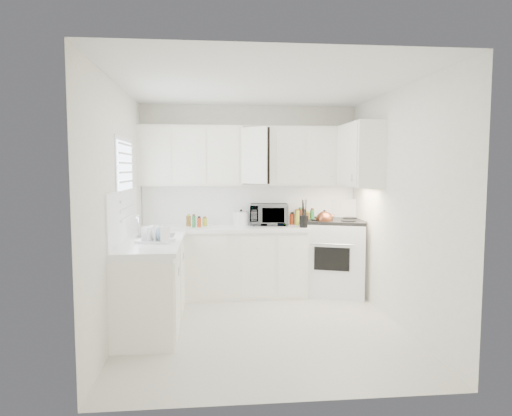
{
  "coord_description": "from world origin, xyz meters",
  "views": [
    {
      "loc": [
        -0.54,
        -4.8,
        1.74
      ],
      "look_at": [
        0.0,
        0.7,
        1.25
      ],
      "focal_mm": 31.93,
      "sensor_mm": 36.0,
      "label": 1
    }
  ],
  "objects": [
    {
      "name": "backsplash_back",
      "position": [
        0.0,
        1.59,
        1.23
      ],
      "size": [
        2.98,
        0.02,
        0.55
      ],
      "primitive_type": "cube",
      "color": "white",
      "rests_on": "wall_back"
    },
    {
      "name": "sauce_right_0",
      "position": [
        0.58,
        1.46,
        1.05
      ],
      "size": [
        0.06,
        0.06,
        0.19
      ],
      "primitive_type": "cylinder",
      "color": "#BB4018",
      "rests_on": "countertop_back"
    },
    {
      "name": "sauce_right_5",
      "position": [
        0.85,
        1.4,
        1.05
      ],
      "size": [
        0.06,
        0.06,
        0.19
      ],
      "primitive_type": "cylinder",
      "color": "#277636",
      "rests_on": "countertop_back"
    },
    {
      "name": "wall_back",
      "position": [
        0.0,
        1.6,
        1.3
      ],
      "size": [
        3.0,
        0.0,
        3.0
      ],
      "primitive_type": "plane",
      "rotation": [
        1.57,
        0.0,
        0.0
      ],
      "color": "white",
      "rests_on": "ground"
    },
    {
      "name": "lower_cabinets_back",
      "position": [
        -0.39,
        1.3,
        0.45
      ],
      "size": [
        2.22,
        0.6,
        0.9
      ],
      "primitive_type": null,
      "color": "white",
      "rests_on": "floor"
    },
    {
      "name": "lower_cabinets_left",
      "position": [
        -1.2,
        0.2,
        0.45
      ],
      "size": [
        0.6,
        1.6,
        0.9
      ],
      "primitive_type": null,
      "color": "white",
      "rests_on": "floor"
    },
    {
      "name": "countertop_back",
      "position": [
        -0.39,
        1.29,
        0.93
      ],
      "size": [
        2.24,
        0.64,
        0.05
      ],
      "primitive_type": "cube",
      "color": "white",
      "rests_on": "lower_cabinets_back"
    },
    {
      "name": "window_blinds",
      "position": [
        -1.48,
        0.35,
        1.55
      ],
      "size": [
        0.06,
        0.96,
        1.06
      ],
      "primitive_type": null,
      "color": "white",
      "rests_on": "wall_left"
    },
    {
      "name": "rice_cooker",
      "position": [
        -0.14,
        1.4,
        1.06
      ],
      "size": [
        0.23,
        0.23,
        0.22
      ],
      "primitive_type": null,
      "rotation": [
        0.0,
        0.0,
        -0.06
      ],
      "color": "white",
      "rests_on": "countertop_back"
    },
    {
      "name": "wall_front",
      "position": [
        0.0,
        -1.6,
        1.3
      ],
      "size": [
        3.0,
        0.0,
        3.0
      ],
      "primitive_type": "plane",
      "rotation": [
        -1.57,
        0.0,
        0.0
      ],
      "color": "white",
      "rests_on": "ground"
    },
    {
      "name": "ceiling",
      "position": [
        0.0,
        0.0,
        2.6
      ],
      "size": [
        3.2,
        3.2,
        0.0
      ],
      "primitive_type": "plane",
      "rotation": [
        3.14,
        0.0,
        0.0
      ],
      "color": "white",
      "rests_on": "ground"
    },
    {
      "name": "upper_cabinets_back",
      "position": [
        0.0,
        1.44,
        1.5
      ],
      "size": [
        3.0,
        0.33,
        0.8
      ],
      "primitive_type": null,
      "color": "white",
      "rests_on": "wall_back"
    },
    {
      "name": "tea_kettle",
      "position": [
        0.96,
        1.12,
        1.07
      ],
      "size": [
        0.28,
        0.23,
        0.25
      ],
      "primitive_type": null,
      "rotation": [
        0.0,
        0.0,
        -0.0
      ],
      "color": "brown",
      "rests_on": "stove"
    },
    {
      "name": "frying_pan",
      "position": [
        1.32,
        1.44,
        0.97
      ],
      "size": [
        0.29,
        0.49,
        0.04
      ],
      "primitive_type": null,
      "rotation": [
        0.0,
        0.0,
        -0.0
      ],
      "color": "black",
      "rests_on": "stove"
    },
    {
      "name": "spice_left_1",
      "position": [
        -0.78,
        1.33,
        1.02
      ],
      "size": [
        0.06,
        0.06,
        0.13
      ],
      "primitive_type": "cylinder",
      "color": "#277636",
      "rests_on": "countertop_back"
    },
    {
      "name": "upper_cabinets_right",
      "position": [
        1.33,
        0.82,
        1.5
      ],
      "size": [
        0.33,
        0.9,
        0.8
      ],
      "primitive_type": null,
      "color": "white",
      "rests_on": "wall_right"
    },
    {
      "name": "backsplash_left",
      "position": [
        -1.49,
        0.2,
        1.23
      ],
      "size": [
        0.02,
        1.6,
        0.55
      ],
      "primitive_type": "cube",
      "color": "white",
      "rests_on": "wall_left"
    },
    {
      "name": "sauce_right_2",
      "position": [
        0.69,
        1.46,
        1.05
      ],
      "size": [
        0.06,
        0.06,
        0.19
      ],
      "primitive_type": "cylinder",
      "color": "#562A18",
      "rests_on": "countertop_back"
    },
    {
      "name": "spice_left_0",
      "position": [
        -0.85,
        1.42,
        1.02
      ],
      "size": [
        0.06,
        0.06,
        0.13
      ],
      "primitive_type": "cylinder",
      "color": "brown",
      "rests_on": "countertop_back"
    },
    {
      "name": "floor",
      "position": [
        0.0,
        0.0,
        0.0
      ],
      "size": [
        3.2,
        3.2,
        0.0
      ],
      "primitive_type": "plane",
      "color": "silver",
      "rests_on": "ground"
    },
    {
      "name": "paper_towel",
      "position": [
        0.07,
        1.5,
        1.08
      ],
      "size": [
        0.12,
        0.12,
        0.27
      ],
      "primitive_type": "cylinder",
      "color": "white",
      "rests_on": "countertop_back"
    },
    {
      "name": "utensil_crock",
      "position": [
        0.68,
        1.1,
        1.14
      ],
      "size": [
        0.14,
        0.14,
        0.38
      ],
      "primitive_type": null,
      "rotation": [
        0.0,
        0.0,
        0.13
      ],
      "color": "black",
      "rests_on": "countertop_back"
    },
    {
      "name": "dish_rack",
      "position": [
        -1.14,
        0.06,
        1.05
      ],
      "size": [
        0.41,
        0.35,
        0.19
      ],
      "primitive_type": null,
      "rotation": [
        0.0,
        0.0,
        -0.29
      ],
      "color": "white",
      "rests_on": "countertop_left"
    },
    {
      "name": "sauce_right_1",
      "position": [
        0.64,
        1.4,
        1.05
      ],
      "size": [
        0.06,
        0.06,
        0.19
      ],
      "primitive_type": "cylinder",
      "color": "gold",
      "rests_on": "countertop_back"
    },
    {
      "name": "stove",
      "position": [
        1.14,
        1.28,
        0.66
      ],
      "size": [
        1.04,
        0.95,
        1.32
      ],
      "primitive_type": null,
      "rotation": [
        0.0,
        0.0,
        -0.35
      ],
      "color": "white",
      "rests_on": "floor"
    },
    {
      "name": "wall_left",
      "position": [
        -1.5,
        0.0,
        1.3
      ],
      "size": [
        0.0,
        3.2,
        3.2
      ],
      "primitive_type": "plane",
      "rotation": [
        1.57,
        0.0,
        1.57
      ],
      "color": "white",
      "rests_on": "ground"
    },
    {
      "name": "spice_left_2",
      "position": [
        -0.7,
        1.42,
        1.02
      ],
      "size": [
        0.06,
        0.06,
        0.13
      ],
      "primitive_type": "cylinder",
      "color": "#BB4018",
      "rests_on": "countertop_back"
    },
    {
      "name": "sink",
      "position": [
        -1.19,
        0.55,
        1.07
      ],
      "size": [
        0.42,
        0.38,
        0.3
      ],
      "primitive_type": null,
      "color": "gray",
      "rests_on": "countertop_left"
    },
    {
      "name": "sauce_right_3",
      "position": [
        0.74,
        1.4,
        1.05
      ],
      "size": [
        0.06,
        0.06,
        0.19
      ],
      "primitive_type": "cylinder",
      "color": "black",
      "rests_on": "countertop_back"
    },
    {
      "name": "sauce_right_4",
      "position": [
        0.8,
        1.46,
        1.05
      ],
      "size": [
        0.06,
        0.06,
        0.19
      ],
      "primitive_type": "cylinder",
      "color": "brown",
      "rests_on": "countertop_back"
    },
    {
      "name": "wall_right",
      "position": [
        1.5,
        0.0,
        1.3
      ],
      "size": [
        0.0,
        3.2,
        3.2
      ],
      "primitive_type": "plane",
      "rotation": [
        1.57,
        0.0,
        -1.57
      ],
      "color": "white",
      "rests_on": "ground"
    },
    {
      "name": "countertop_left",
      "position": [
        -1.19,
        0.2,
        0.93
      ],
      "size": [
        0.64,
        1.62,
        0.05
      ],
      "primitive_type": "cube",
      "color": "white",
      "rests_on": "lower_cabinets_left"
    },
    {
      "name": "microwave",
      "position": [
        0.25,
        1.41,
        1.13
      ],
      "size": [
        0.55,
        0.34,
        0.35
      ],
      "primitive_type": "imported",
      "rotation": [
        0.0,
        0.0,
        -0.11
      ],
      "color": "gray",
      "rests_on": "countertop_back"
    },
    {
      "name": "spice_left_3",
      "position": [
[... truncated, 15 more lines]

